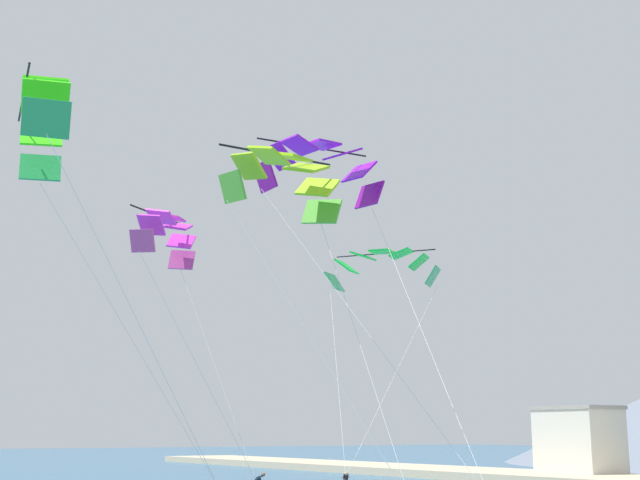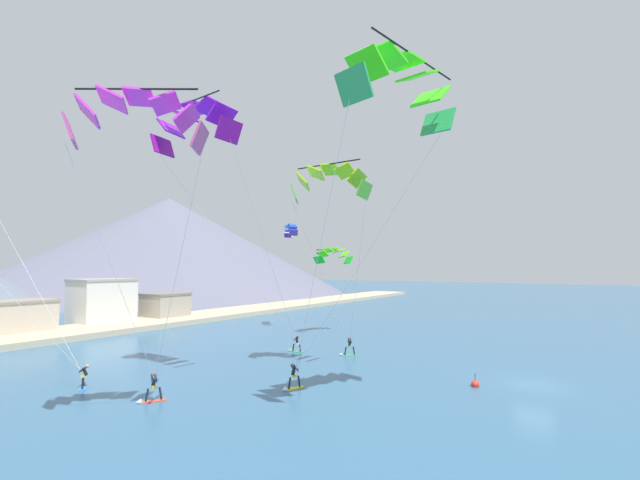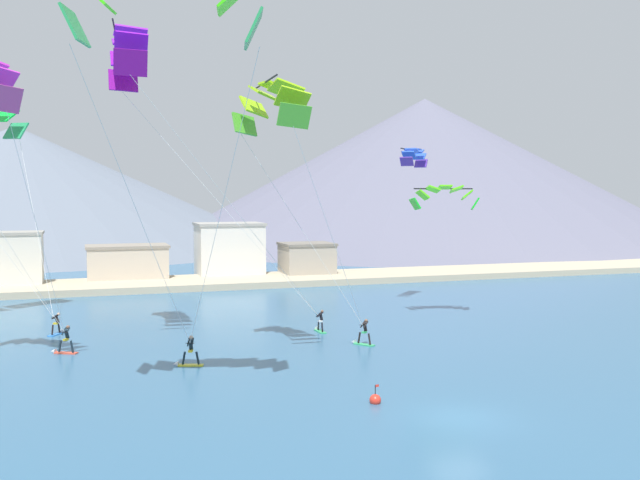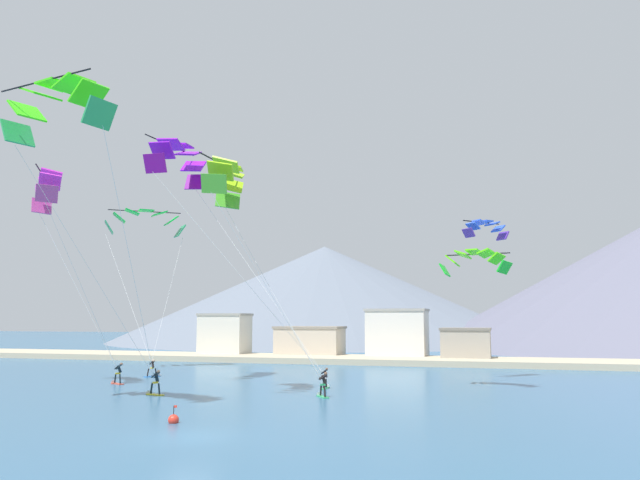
{
  "view_description": "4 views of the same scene",
  "coord_description": "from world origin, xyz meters",
  "px_view_note": "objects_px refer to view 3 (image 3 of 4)",
  "views": [
    {
      "loc": [
        28.66,
        -5.95,
        3.94
      ],
      "look_at": [
        -0.08,
        12.59,
        11.34
      ],
      "focal_mm": 50.0,
      "sensor_mm": 36.0,
      "label": 1
    },
    {
      "loc": [
        -33.88,
        -3.95,
        8.29
      ],
      "look_at": [
        -3.58,
        15.51,
        10.56
      ],
      "focal_mm": 24.0,
      "sensor_mm": 36.0,
      "label": 2
    },
    {
      "loc": [
        -15.66,
        -27.38,
        9.88
      ],
      "look_at": [
        -2.48,
        12.09,
        7.23
      ],
      "focal_mm": 40.0,
      "sensor_mm": 36.0,
      "label": 3
    },
    {
      "loc": [
        13.85,
        -26.15,
        5.3
      ],
      "look_at": [
        1.28,
        16.65,
        10.97
      ],
      "focal_mm": 35.0,
      "sensor_mm": 36.0,
      "label": 4
    }
  ],
  "objects_px": {
    "kitesurfer_near_lead": "(362,336)",
    "parafoil_kite_far_right": "(129,53)",
    "kitesurfer_mid_center": "(63,344)",
    "kitesurfer_near_trail": "(58,328)",
    "parafoil_kite_near_lead": "(273,103)",
    "parafoil_kite_distant_high_outer": "(414,155)",
    "kitesurfer_far_left": "(187,356)",
    "parafoil_kite_distant_low_drift": "(445,195)",
    "kitesurfer_far_right": "(319,325)",
    "race_marker_buoy": "(375,400)"
  },
  "relations": [
    {
      "from": "parafoil_kite_near_lead",
      "to": "kitesurfer_near_lead",
      "type": "bearing_deg",
      "value": 17.41
    },
    {
      "from": "kitesurfer_far_left",
      "to": "race_marker_buoy",
      "type": "xyz_separation_m",
      "value": [
        7.42,
        -10.33,
        -0.4
      ]
    },
    {
      "from": "kitesurfer_near_lead",
      "to": "parafoil_kite_far_right",
      "type": "xyz_separation_m",
      "value": [
        -14.3,
        4.9,
        18.49
      ]
    },
    {
      "from": "kitesurfer_near_lead",
      "to": "kitesurfer_far_right",
      "type": "distance_m",
      "value": 5.36
    },
    {
      "from": "parafoil_kite_far_right",
      "to": "parafoil_kite_distant_high_outer",
      "type": "height_order",
      "value": "parafoil_kite_far_right"
    },
    {
      "from": "kitesurfer_far_right",
      "to": "parafoil_kite_distant_high_outer",
      "type": "xyz_separation_m",
      "value": [
        12.09,
        9.57,
        12.97
      ]
    },
    {
      "from": "kitesurfer_far_left",
      "to": "race_marker_buoy",
      "type": "bearing_deg",
      "value": -54.32
    },
    {
      "from": "parafoil_kite_far_right",
      "to": "kitesurfer_mid_center",
      "type": "bearing_deg",
      "value": -162.3
    },
    {
      "from": "kitesurfer_near_lead",
      "to": "parafoil_kite_distant_low_drift",
      "type": "height_order",
      "value": "parafoil_kite_distant_low_drift"
    },
    {
      "from": "kitesurfer_near_trail",
      "to": "race_marker_buoy",
      "type": "xyz_separation_m",
      "value": [
        14.82,
        -22.65,
        -0.31
      ]
    },
    {
      "from": "kitesurfer_near_trail",
      "to": "kitesurfer_mid_center",
      "type": "height_order",
      "value": "kitesurfer_mid_center"
    },
    {
      "from": "parafoil_kite_distant_low_drift",
      "to": "race_marker_buoy",
      "type": "bearing_deg",
      "value": -125.7
    },
    {
      "from": "kitesurfer_mid_center",
      "to": "kitesurfer_far_left",
      "type": "height_order",
      "value": "same"
    },
    {
      "from": "parafoil_kite_near_lead",
      "to": "kitesurfer_far_right",
      "type": "bearing_deg",
      "value": 53.76
    },
    {
      "from": "race_marker_buoy",
      "to": "kitesurfer_far_right",
      "type": "bearing_deg",
      "value": 80.06
    },
    {
      "from": "kitesurfer_near_lead",
      "to": "parafoil_kite_near_lead",
      "type": "distance_m",
      "value": 16.26
    },
    {
      "from": "kitesurfer_mid_center",
      "to": "kitesurfer_far_right",
      "type": "relative_size",
      "value": 1.03
    },
    {
      "from": "parafoil_kite_far_right",
      "to": "parafoil_kite_distant_high_outer",
      "type": "bearing_deg",
      "value": 21.44
    },
    {
      "from": "kitesurfer_near_lead",
      "to": "parafoil_kite_far_right",
      "type": "distance_m",
      "value": 23.88
    },
    {
      "from": "kitesurfer_far_left",
      "to": "race_marker_buoy",
      "type": "relative_size",
      "value": 1.77
    },
    {
      "from": "kitesurfer_far_left",
      "to": "kitesurfer_near_lead",
      "type": "bearing_deg",
      "value": 10.58
    },
    {
      "from": "race_marker_buoy",
      "to": "parafoil_kite_distant_high_outer",
      "type": "bearing_deg",
      "value": 60.91
    },
    {
      "from": "kitesurfer_mid_center",
      "to": "kitesurfer_far_left",
      "type": "distance_m",
      "value": 8.95
    },
    {
      "from": "kitesurfer_near_lead",
      "to": "race_marker_buoy",
      "type": "xyz_separation_m",
      "value": [
        -4.33,
        -12.52,
        -0.39
      ]
    },
    {
      "from": "parafoil_kite_distant_high_outer",
      "to": "kitesurfer_near_trail",
      "type": "bearing_deg",
      "value": -171.18
    },
    {
      "from": "kitesurfer_mid_center",
      "to": "parafoil_kite_distant_high_outer",
      "type": "height_order",
      "value": "parafoil_kite_distant_high_outer"
    },
    {
      "from": "kitesurfer_far_right",
      "to": "parafoil_kite_distant_low_drift",
      "type": "height_order",
      "value": "parafoil_kite_distant_low_drift"
    },
    {
      "from": "kitesurfer_far_left",
      "to": "parafoil_kite_distant_low_drift",
      "type": "bearing_deg",
      "value": 24.07
    },
    {
      "from": "kitesurfer_near_trail",
      "to": "kitesurfer_far_right",
      "type": "height_order",
      "value": "kitesurfer_far_right"
    },
    {
      "from": "parafoil_kite_distant_low_drift",
      "to": "kitesurfer_far_right",
      "type": "bearing_deg",
      "value": -168.25
    },
    {
      "from": "kitesurfer_mid_center",
      "to": "parafoil_kite_near_lead",
      "type": "bearing_deg",
      "value": -24.75
    },
    {
      "from": "kitesurfer_mid_center",
      "to": "parafoil_kite_distant_high_outer",
      "type": "distance_m",
      "value": 34.1
    },
    {
      "from": "parafoil_kite_distant_high_outer",
      "to": "race_marker_buoy",
      "type": "distance_m",
      "value": 33.95
    },
    {
      "from": "parafoil_kite_distant_low_drift",
      "to": "parafoil_kite_far_right",
      "type": "bearing_deg",
      "value": -173.77
    },
    {
      "from": "kitesurfer_near_trail",
      "to": "parafoil_kite_near_lead",
      "type": "xyz_separation_m",
      "value": [
        12.6,
        -12.18,
        14.81
      ]
    },
    {
      "from": "race_marker_buoy",
      "to": "parafoil_kite_distant_low_drift",
      "type": "bearing_deg",
      "value": 54.3
    },
    {
      "from": "parafoil_kite_near_lead",
      "to": "parafoil_kite_distant_high_outer",
      "type": "height_order",
      "value": "parafoil_kite_near_lead"
    },
    {
      "from": "kitesurfer_far_right",
      "to": "parafoil_kite_distant_high_outer",
      "type": "distance_m",
      "value": 20.15
    },
    {
      "from": "kitesurfer_mid_center",
      "to": "parafoil_kite_far_right",
      "type": "xyz_separation_m",
      "value": [
        4.34,
        1.39,
        18.46
      ]
    },
    {
      "from": "kitesurfer_near_lead",
      "to": "kitesurfer_far_right",
      "type": "bearing_deg",
      "value": 103.22
    },
    {
      "from": "parafoil_kite_far_right",
      "to": "parafoil_kite_distant_low_drift",
      "type": "xyz_separation_m",
      "value": [
        24.41,
        2.67,
        -9.13
      ]
    },
    {
      "from": "kitesurfer_near_lead",
      "to": "parafoil_kite_distant_high_outer",
      "type": "bearing_deg",
      "value": 53.7
    },
    {
      "from": "kitesurfer_near_trail",
      "to": "race_marker_buoy",
      "type": "bearing_deg",
      "value": -56.8
    },
    {
      "from": "kitesurfer_mid_center",
      "to": "kitesurfer_near_trail",
      "type": "bearing_deg",
      "value": 94.43
    },
    {
      "from": "kitesurfer_near_lead",
      "to": "kitesurfer_far_left",
      "type": "distance_m",
      "value": 11.95
    },
    {
      "from": "parafoil_kite_distant_high_outer",
      "to": "parafoil_kite_near_lead",
      "type": "bearing_deg",
      "value": -135.96
    },
    {
      "from": "kitesurfer_near_lead",
      "to": "parafoil_kite_distant_low_drift",
      "type": "relative_size",
      "value": 0.32
    },
    {
      "from": "parafoil_kite_near_lead",
      "to": "parafoil_kite_far_right",
      "type": "relative_size",
      "value": 0.79
    },
    {
      "from": "parafoil_kite_near_lead",
      "to": "parafoil_kite_distant_high_outer",
      "type": "relative_size",
      "value": 3.63
    },
    {
      "from": "race_marker_buoy",
      "to": "kitesurfer_near_lead",
      "type": "bearing_deg",
      "value": 70.92
    }
  ]
}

